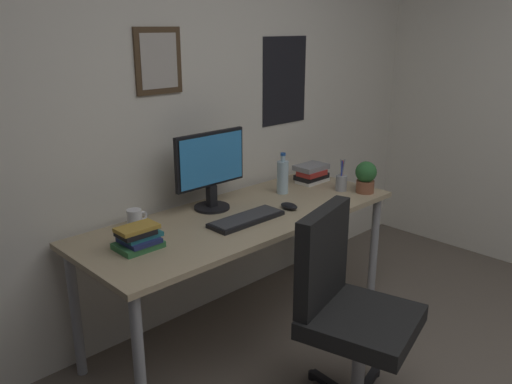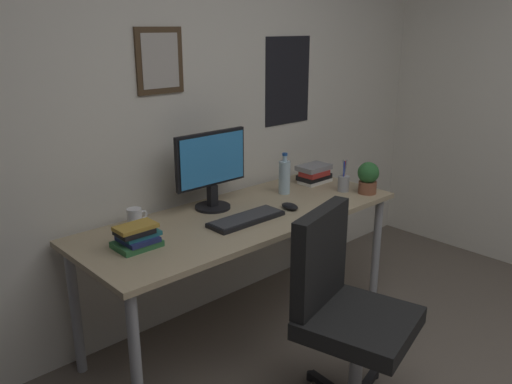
{
  "view_description": "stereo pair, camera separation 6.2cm",
  "coord_description": "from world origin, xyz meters",
  "px_view_note": "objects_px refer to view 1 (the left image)",
  "views": [
    {
      "loc": [
        -1.76,
        -0.24,
        1.71
      ],
      "look_at": [
        0.05,
        1.62,
        0.87
      ],
      "focal_mm": 36.64,
      "sensor_mm": 36.0,
      "label": 1
    },
    {
      "loc": [
        -1.71,
        -0.29,
        1.71
      ],
      "look_at": [
        0.05,
        1.62,
        0.87
      ],
      "focal_mm": 36.64,
      "sensor_mm": 36.0,
      "label": 2
    }
  ],
  "objects_px": {
    "office_chair": "(346,303)",
    "pen_cup": "(341,182)",
    "computer_mouse": "(289,206)",
    "book_stack_left": "(138,238)",
    "water_bottle": "(283,176)",
    "book_stack_right": "(312,173)",
    "monitor": "(211,167)",
    "potted_plant": "(366,176)",
    "keyboard": "(246,219)",
    "coffee_mug_near": "(135,219)"
  },
  "relations": [
    {
      "from": "office_chair",
      "to": "potted_plant",
      "type": "height_order",
      "value": "office_chair"
    },
    {
      "from": "computer_mouse",
      "to": "monitor",
      "type": "bearing_deg",
      "value": 134.23
    },
    {
      "from": "office_chair",
      "to": "monitor",
      "type": "relative_size",
      "value": 2.07
    },
    {
      "from": "monitor",
      "to": "book_stack_right",
      "type": "distance_m",
      "value": 0.82
    },
    {
      "from": "monitor",
      "to": "potted_plant",
      "type": "distance_m",
      "value": 0.98
    },
    {
      "from": "book_stack_right",
      "to": "keyboard",
      "type": "bearing_deg",
      "value": -164.44
    },
    {
      "from": "potted_plant",
      "to": "pen_cup",
      "type": "distance_m",
      "value": 0.15
    },
    {
      "from": "water_bottle",
      "to": "book_stack_left",
      "type": "xyz_separation_m",
      "value": [
        -1.08,
        -0.11,
        -0.06
      ]
    },
    {
      "from": "monitor",
      "to": "book_stack_right",
      "type": "bearing_deg",
      "value": -4.49
    },
    {
      "from": "office_chair",
      "to": "water_bottle",
      "type": "relative_size",
      "value": 3.76
    },
    {
      "from": "potted_plant",
      "to": "book_stack_right",
      "type": "bearing_deg",
      "value": 101.1
    },
    {
      "from": "monitor",
      "to": "water_bottle",
      "type": "relative_size",
      "value": 1.82
    },
    {
      "from": "monitor",
      "to": "book_stack_left",
      "type": "height_order",
      "value": "monitor"
    },
    {
      "from": "office_chair",
      "to": "book_stack_right",
      "type": "height_order",
      "value": "office_chair"
    },
    {
      "from": "water_bottle",
      "to": "pen_cup",
      "type": "distance_m",
      "value": 0.37
    },
    {
      "from": "potted_plant",
      "to": "book_stack_right",
      "type": "relative_size",
      "value": 0.87
    },
    {
      "from": "office_chair",
      "to": "coffee_mug_near",
      "type": "height_order",
      "value": "office_chair"
    },
    {
      "from": "coffee_mug_near",
      "to": "book_stack_right",
      "type": "xyz_separation_m",
      "value": [
        1.26,
        -0.1,
        0.01
      ]
    },
    {
      "from": "book_stack_left",
      "to": "potted_plant",
      "type": "bearing_deg",
      "value": -9.3
    },
    {
      "from": "water_bottle",
      "to": "book_stack_left",
      "type": "bearing_deg",
      "value": -174.41
    },
    {
      "from": "coffee_mug_near",
      "to": "potted_plant",
      "type": "distance_m",
      "value": 1.41
    },
    {
      "from": "office_chair",
      "to": "water_bottle",
      "type": "distance_m",
      "value": 1.06
    },
    {
      "from": "office_chair",
      "to": "computer_mouse",
      "type": "distance_m",
      "value": 0.76
    },
    {
      "from": "computer_mouse",
      "to": "book_stack_right",
      "type": "bearing_deg",
      "value": 26.97
    },
    {
      "from": "computer_mouse",
      "to": "book_stack_left",
      "type": "xyz_separation_m",
      "value": [
        -0.9,
        0.12,
        0.03
      ]
    },
    {
      "from": "water_bottle",
      "to": "pen_cup",
      "type": "height_order",
      "value": "water_bottle"
    },
    {
      "from": "keyboard",
      "to": "book_stack_left",
      "type": "bearing_deg",
      "value": 171.22
    },
    {
      "from": "office_chair",
      "to": "book_stack_left",
      "type": "distance_m",
      "value": 0.99
    },
    {
      "from": "water_bottle",
      "to": "book_stack_left",
      "type": "height_order",
      "value": "water_bottle"
    },
    {
      "from": "keyboard",
      "to": "potted_plant",
      "type": "distance_m",
      "value": 0.88
    },
    {
      "from": "office_chair",
      "to": "pen_cup",
      "type": "distance_m",
      "value": 1.08
    },
    {
      "from": "book_stack_left",
      "to": "computer_mouse",
      "type": "bearing_deg",
      "value": -7.72
    },
    {
      "from": "potted_plant",
      "to": "book_stack_left",
      "type": "xyz_separation_m",
      "value": [
        -1.46,
        0.24,
        -0.05
      ]
    },
    {
      "from": "pen_cup",
      "to": "monitor",
      "type": "bearing_deg",
      "value": 159.09
    },
    {
      "from": "monitor",
      "to": "water_bottle",
      "type": "xyz_separation_m",
      "value": [
        0.49,
        -0.08,
        -0.13
      ]
    },
    {
      "from": "potted_plant",
      "to": "water_bottle",
      "type": "bearing_deg",
      "value": 137.27
    },
    {
      "from": "office_chair",
      "to": "book_stack_left",
      "type": "height_order",
      "value": "office_chair"
    },
    {
      "from": "coffee_mug_near",
      "to": "book_stack_left",
      "type": "height_order",
      "value": "book_stack_left"
    },
    {
      "from": "computer_mouse",
      "to": "pen_cup",
      "type": "relative_size",
      "value": 0.55
    },
    {
      "from": "water_bottle",
      "to": "book_stack_right",
      "type": "xyz_separation_m",
      "value": [
        0.3,
        0.02,
        -0.05
      ]
    },
    {
      "from": "computer_mouse",
      "to": "potted_plant",
      "type": "height_order",
      "value": "potted_plant"
    },
    {
      "from": "office_chair",
      "to": "coffee_mug_near",
      "type": "bearing_deg",
      "value": 114.02
    },
    {
      "from": "office_chair",
      "to": "computer_mouse",
      "type": "relative_size",
      "value": 8.64
    },
    {
      "from": "computer_mouse",
      "to": "potted_plant",
      "type": "distance_m",
      "value": 0.58
    },
    {
      "from": "monitor",
      "to": "water_bottle",
      "type": "height_order",
      "value": "monitor"
    },
    {
      "from": "keyboard",
      "to": "coffee_mug_near",
      "type": "distance_m",
      "value": 0.57
    },
    {
      "from": "office_chair",
      "to": "computer_mouse",
      "type": "bearing_deg",
      "value": 62.92
    },
    {
      "from": "water_bottle",
      "to": "monitor",
      "type": "bearing_deg",
      "value": 170.29
    },
    {
      "from": "keyboard",
      "to": "coffee_mug_near",
      "type": "height_order",
      "value": "coffee_mug_near"
    },
    {
      "from": "water_bottle",
      "to": "pen_cup",
      "type": "bearing_deg",
      "value": -36.06
    }
  ]
}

